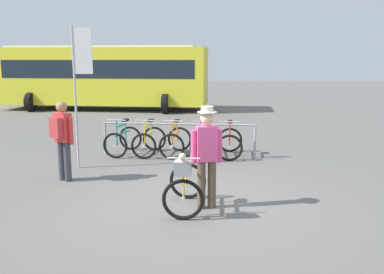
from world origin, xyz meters
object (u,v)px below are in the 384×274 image
at_px(banner_flag, 80,70).
at_px(racked_bike_red, 230,142).
at_px(racked_bike_orange, 176,141).
at_px(racked_bike_white, 203,142).
at_px(pedestrian_with_backpack, 62,136).
at_px(bus_distant, 104,74).
at_px(person_with_featured_bike, 207,153).
at_px(racked_bike_yellow, 149,141).
at_px(featured_bicycle, 185,183).
at_px(racked_bike_teal, 123,140).

bearing_deg(banner_flag, racked_bike_red, 19.37).
height_order(racked_bike_orange, racked_bike_white, same).
relative_size(pedestrian_with_backpack, bus_distant, 0.16).
relative_size(racked_bike_white, person_with_featured_bike, 0.65).
height_order(racked_bike_yellow, bus_distant, bus_distant).
bearing_deg(racked_bike_red, pedestrian_with_backpack, -147.96).
xyz_separation_m(featured_bicycle, pedestrian_with_backpack, (-2.54, 1.72, 0.45)).
distance_m(person_with_featured_bike, bus_distant, 14.69).
xyz_separation_m(racked_bike_yellow, racked_bike_orange, (0.70, -0.06, 0.00)).
distance_m(pedestrian_with_backpack, bus_distant, 12.49).
xyz_separation_m(racked_bike_teal, racked_bike_orange, (1.39, -0.12, 0.00)).
height_order(racked_bike_red, bus_distant, bus_distant).
relative_size(racked_bike_red, banner_flag, 0.36).
bearing_deg(banner_flag, racked_bike_yellow, 45.91).
xyz_separation_m(racked_bike_teal, featured_bicycle, (1.76, -4.20, 0.12)).
distance_m(racked_bike_teal, person_with_featured_bike, 4.60).
relative_size(racked_bike_orange, featured_bicycle, 0.98).
relative_size(racked_bike_orange, person_with_featured_bike, 0.70).
height_order(person_with_featured_bike, bus_distant, bus_distant).
xyz_separation_m(bus_distant, banner_flag, (1.97, -11.30, 0.49)).
bearing_deg(bus_distant, featured_bicycle, -72.72).
bearing_deg(pedestrian_with_backpack, person_with_featured_bike, -28.34).
relative_size(featured_bicycle, bus_distant, 0.12).
height_order(racked_bike_red, pedestrian_with_backpack, pedestrian_with_backpack).
bearing_deg(racked_bike_teal, person_with_featured_bike, -62.36).
distance_m(bus_distant, banner_flag, 11.48).
xyz_separation_m(racked_bike_teal, bus_distant, (-2.61, 9.85, 1.37)).
bearing_deg(racked_bike_orange, racked_bike_yellow, 175.08).
distance_m(racked_bike_white, person_with_featured_bike, 3.90).
xyz_separation_m(person_with_featured_bike, banner_flag, (-2.76, 2.59, 1.28)).
bearing_deg(bus_distant, racked_bike_white, -64.87).
relative_size(racked_bike_yellow, person_with_featured_bike, 0.69).
bearing_deg(racked_bike_teal, racked_bike_red, -4.92).
height_order(racked_bike_orange, featured_bicycle, featured_bicycle).
distance_m(racked_bike_orange, racked_bike_white, 0.70).
distance_m(racked_bike_orange, bus_distant, 10.83).
xyz_separation_m(racked_bike_orange, pedestrian_with_backpack, (-2.18, -2.36, 0.57)).
bearing_deg(racked_bike_orange, racked_bike_teal, 175.08).
bearing_deg(racked_bike_white, bus_distant, 115.13).
bearing_deg(racked_bike_white, featured_bicycle, -94.77).
bearing_deg(racked_bike_red, racked_bike_yellow, 175.08).
bearing_deg(racked_bike_orange, featured_bicycle, -84.92).
relative_size(racked_bike_white, racked_bike_red, 0.96).
relative_size(racked_bike_orange, racked_bike_red, 1.04).
relative_size(racked_bike_white, pedestrian_with_backpack, 0.68).
bearing_deg(racked_bike_teal, featured_bicycle, -67.29).
bearing_deg(racked_bike_teal, banner_flag, -114.09).
xyz_separation_m(racked_bike_red, featured_bicycle, (-1.03, -3.96, 0.12)).
distance_m(featured_bicycle, pedestrian_with_backpack, 3.10).
distance_m(racked_bike_yellow, featured_bicycle, 4.27).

